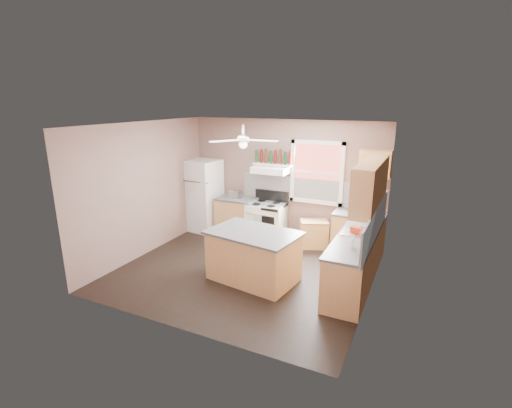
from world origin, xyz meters
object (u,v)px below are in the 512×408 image
at_px(toaster, 235,194).
at_px(island, 254,257).
at_px(refrigerator, 204,196).
at_px(stove, 266,222).
at_px(cart, 314,234).

bearing_deg(toaster, island, -44.07).
height_order(refrigerator, stove, refrigerator).
xyz_separation_m(stove, island, (0.58, -1.85, 0.00)).
bearing_deg(refrigerator, cart, 7.47).
bearing_deg(toaster, stove, 8.70).
distance_m(refrigerator, cart, 2.83).
relative_size(refrigerator, cart, 2.96).
xyz_separation_m(refrigerator, cart, (2.77, 0.07, -0.57)).
height_order(toaster, cart, toaster).
distance_m(stove, cart, 1.11).
bearing_deg(cart, island, -129.16).
bearing_deg(refrigerator, stove, 5.97).
height_order(stove, cart, stove).
xyz_separation_m(refrigerator, toaster, (0.88, 0.01, 0.13)).
relative_size(refrigerator, toaster, 6.17).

